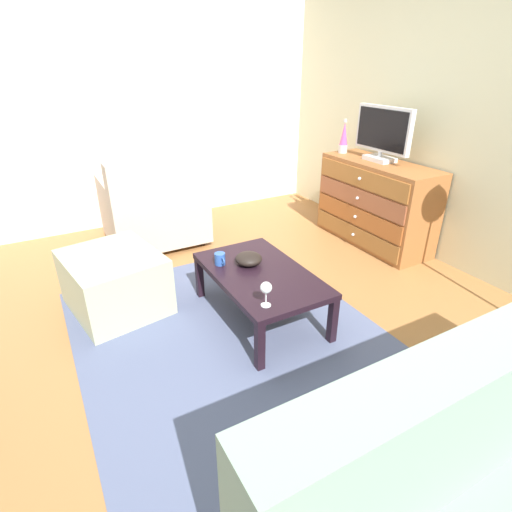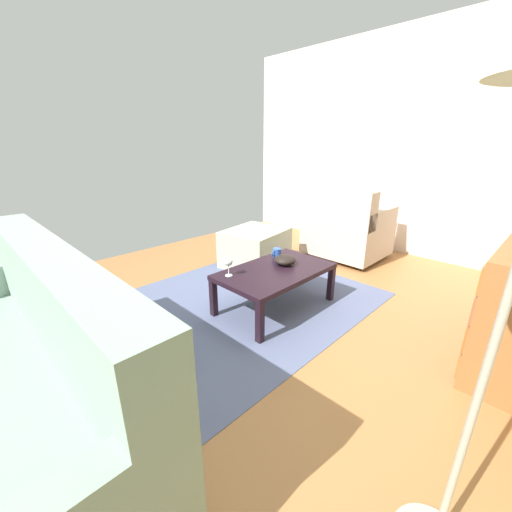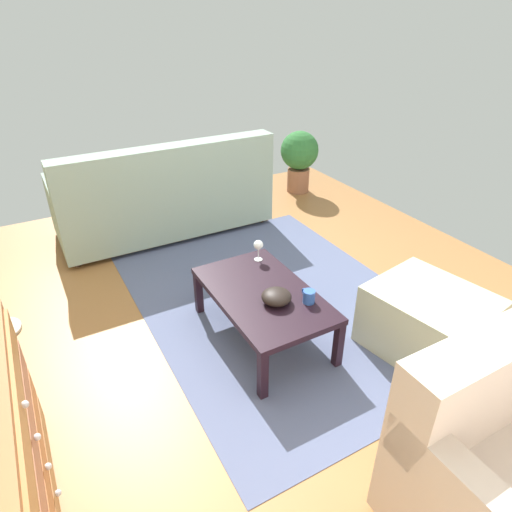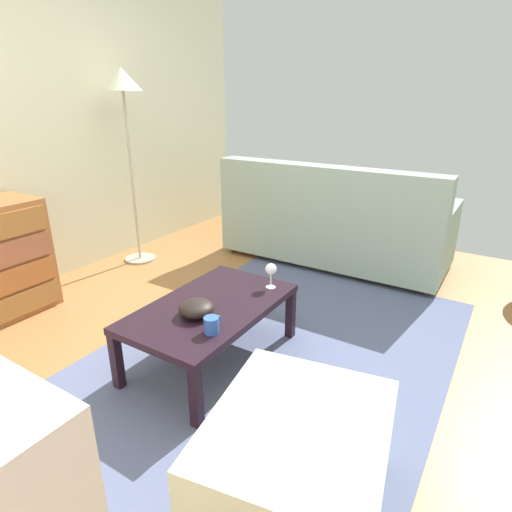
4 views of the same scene
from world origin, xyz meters
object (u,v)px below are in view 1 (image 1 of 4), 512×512
Objects in this scene: dresser at (375,203)px; mug at (220,259)px; wine_glass at (266,288)px; tv at (383,133)px; ottoman at (115,282)px; lava_lamp at (344,138)px; coffee_table at (260,277)px; armchair at (155,209)px; bowl_decorative at (249,259)px.

mug is (0.37, -1.82, 0.01)m from dresser.
tv is at bearing 119.44° from wine_glass.
ottoman is (0.04, -2.52, -0.84)m from tv.
mug is at bearing -63.97° from lava_lamp.
wine_glass reaches higher than mug.
armchair reaches higher than coffee_table.
lava_lamp is at bearing 124.82° from coffee_table.
wine_glass is at bearing 1.63° from mug.
bowl_decorative is (0.52, -1.67, -0.65)m from tv.
lava_lamp is 2.60m from ottoman.
bowl_decorative is (0.09, 0.18, -0.00)m from mug.
wine_glass is 0.83× the size of bowl_decorative.
lava_lamp is at bearing 121.02° from bowl_decorative.
dresser is at bearing 118.55° from wine_glass.
dresser is at bearing 89.77° from ottoman.
lava_lamp is 1.95m from bowl_decorative.
dresser reaches higher than wine_glass.
tv is 0.71× the size of armchair.
lava_lamp is 2.00m from armchair.
tv is 0.64× the size of coffee_table.
lava_lamp is 2.03m from coffee_table.
wine_glass is 0.54m from bowl_decorative.
ottoman is at bearing -31.39° from armchair.
mug is at bearing 2.74° from armchair.
coffee_table is 5.26× the size of bowl_decorative.
tv is 2.25m from armchair.
mug is 0.80m from ottoman.
coffee_table is at bearing 6.37° from bowl_decorative.
wine_glass is at bearing -61.45° from dresser.
wine_glass is (1.48, -1.76, -0.47)m from lava_lamp.
tv is (-0.05, 0.02, 0.66)m from dresser.
mug is at bearing -78.43° from dresser.
dresser is 3.61× the size of lava_lamp.
tv is 0.91× the size of ottoman.
bowl_decorative is (-0.51, 0.16, -0.07)m from wine_glass.
wine_glass is 0.18× the size of armchair.
armchair is (-1.38, -0.07, -0.05)m from mug.
mug is at bearing 60.29° from ottoman.
wine_glass is (1.03, -1.83, -0.58)m from tv.
dresser is 0.74m from lava_lamp.
tv is 5.57× the size of mug.
tv is 2.66m from ottoman.
ottoman is (-0.99, -0.69, -0.27)m from wine_glass.
coffee_table is 8.74× the size of mug.
dresser reaches higher than ottoman.
armchair is at bearing -170.90° from coffee_table.
lava_lamp is 2.35m from wine_glass.
mug is at bearing -118.24° from bowl_decorative.
coffee_table is (1.10, -1.59, -0.63)m from lava_lamp.
bowl_decorative reaches higher than ottoman.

